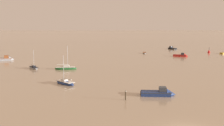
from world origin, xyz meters
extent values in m
cube|color=gold|center=(34.16, 78.09, 0.17)|extent=(3.71, 3.05, 0.68)
cube|color=black|center=(34.19, 78.11, 0.43)|extent=(3.79, 3.12, 0.08)
cube|color=black|center=(32.72, 77.20, 0.27)|extent=(0.32, 0.34, 0.49)
ellipsoid|color=gray|center=(4.80, 80.07, 0.13)|extent=(1.55, 3.67, 0.56)
cube|color=brown|center=(4.80, 80.07, 0.37)|extent=(1.50, 3.38, 0.08)
cube|color=brown|center=(4.80, 80.07, 0.28)|extent=(1.12, 0.33, 0.06)
cube|color=red|center=(15.60, 69.90, 0.21)|extent=(4.55, 2.83, 0.83)
cone|color=red|center=(17.73, 69.31, 0.21)|extent=(1.72, 1.96, 1.67)
cube|color=#33383F|center=(15.65, 69.89, 0.52)|extent=(4.65, 2.89, 0.09)
cube|color=#33383F|center=(16.57, 69.63, 0.95)|extent=(1.33, 1.54, 0.65)
cube|color=#384751|center=(17.06, 69.49, 0.99)|extent=(0.56, 1.28, 0.52)
cube|color=black|center=(13.61, 70.46, 0.33)|extent=(0.34, 0.39, 0.59)
ellipsoid|color=gray|center=(-27.56, 43.38, 0.15)|extent=(3.56, 4.49, 0.77)
cube|color=black|center=(-27.56, 43.38, 0.46)|extent=(3.09, 3.86, 0.08)
cube|color=black|center=(-27.44, 43.20, 0.68)|extent=(1.22, 1.31, 0.28)
cylinder|color=#B7BABF|center=(-27.34, 43.05, 2.65)|extent=(0.08, 0.08, 4.22)
cylinder|color=beige|center=(-27.86, 43.85, 0.96)|extent=(1.45, 2.14, 0.15)
cube|color=gray|center=(-41.14, 59.33, 0.26)|extent=(5.65, 3.90, 1.03)
cone|color=gray|center=(-38.59, 60.32, 0.26)|extent=(2.26, 2.51, 2.06)
cube|color=brown|center=(-41.08, 59.36, 0.64)|extent=(5.77, 3.98, 0.11)
cube|color=brown|center=(-39.98, 59.78, 1.17)|extent=(1.75, 1.97, 0.80)
cube|color=#384751|center=(-39.39, 60.01, 1.23)|extent=(0.83, 1.56, 0.64)
cube|color=navy|center=(-1.07, 15.69, 0.23)|extent=(4.80, 2.29, 0.92)
cone|color=navy|center=(1.36, 15.50, 0.23)|extent=(1.59, 1.95, 1.84)
cube|color=#33383F|center=(-1.02, 15.68, 0.57)|extent=(4.91, 2.33, 0.10)
cube|color=#33383F|center=(0.04, 15.60, 1.05)|extent=(1.23, 1.53, 0.71)
cube|color=#384751|center=(0.60, 15.56, 1.10)|extent=(0.36, 1.41, 0.57)
cube|color=black|center=(-3.35, 15.86, 0.37)|extent=(0.31, 0.39, 0.65)
ellipsoid|color=#23602D|center=(-19.29, 42.41, 0.19)|extent=(5.51, 1.97, 0.94)
cube|color=silver|center=(-19.29, 42.41, 0.56)|extent=(4.69, 1.76, 0.09)
cube|color=silver|center=(-19.02, 42.42, 0.82)|extent=(1.36, 0.99, 0.34)
cylinder|color=#B7BABF|center=(-18.81, 42.43, 3.23)|extent=(0.09, 0.09, 5.15)
cylinder|color=beige|center=(-19.97, 42.37, 1.17)|extent=(2.99, 0.35, 0.19)
cube|color=black|center=(18.94, 96.99, 0.19)|extent=(3.36, 4.25, 0.78)
cone|color=black|center=(17.93, 98.79, 0.19)|extent=(1.96, 1.84, 1.56)
cube|color=black|center=(18.92, 97.03, 0.49)|extent=(3.43, 4.35, 0.09)
cube|color=black|center=(18.48, 97.81, 0.89)|extent=(1.54, 1.43, 0.60)
cube|color=#384751|center=(18.25, 98.23, 0.93)|extent=(1.14, 0.76, 0.48)
cube|color=black|center=(19.88, 95.30, 0.31)|extent=(0.39, 0.36, 0.55)
ellipsoid|color=navy|center=(-16.82, 24.66, 0.17)|extent=(4.59, 4.79, 0.87)
cube|color=silver|center=(-16.82, 24.66, 0.52)|extent=(3.96, 4.13, 0.09)
cube|color=silver|center=(-16.99, 24.84, 0.77)|extent=(1.47, 1.49, 0.31)
cylinder|color=#B7BABF|center=(-17.13, 24.99, 3.02)|extent=(0.09, 0.09, 4.81)
cylinder|color=beige|center=(-16.39, 24.19, 1.09)|extent=(2.02, 2.17, 0.17)
cylinder|color=red|center=(29.53, 81.29, 0.17)|extent=(0.90, 0.90, 0.70)
cone|color=red|center=(29.53, 81.29, 0.87)|extent=(0.72, 0.72, 0.70)
cylinder|color=black|center=(29.53, 81.29, 1.67)|extent=(0.10, 0.10, 0.90)
cylinder|color=#3D3323|center=(-6.02, 12.97, 0.63)|extent=(0.18, 0.18, 1.59)
cylinder|color=silver|center=(-6.02, 12.97, 1.37)|extent=(0.22, 0.22, 0.08)
camera|label=1|loc=(-8.48, -30.27, 11.62)|focal=47.41mm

